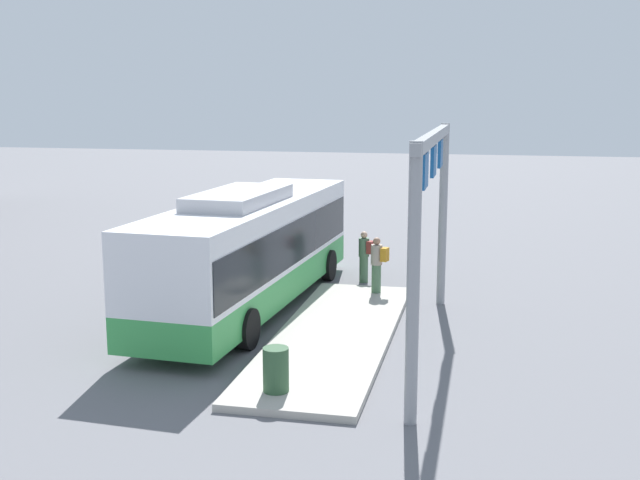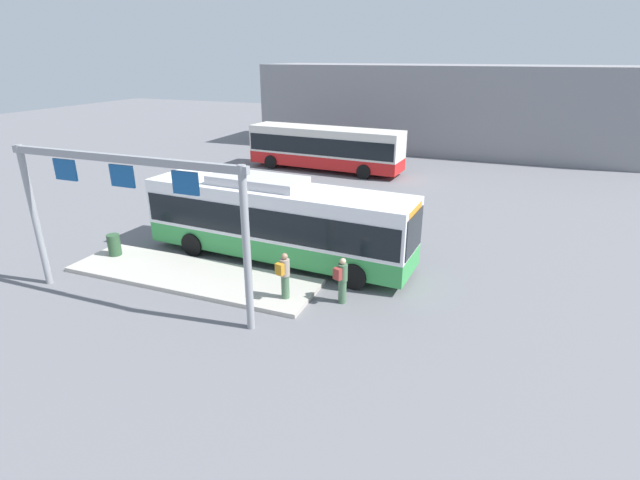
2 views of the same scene
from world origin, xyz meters
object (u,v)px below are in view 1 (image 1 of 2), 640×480
object	(u,v)px
bus_main	(251,246)
person_waiting_near	(377,263)
trash_bin	(276,370)
person_boarding	(365,255)

from	to	relation	value
bus_main	person_waiting_near	distance (m)	3.89
bus_main	trash_bin	size ratio (longest dim) A/B	12.78
bus_main	trash_bin	xyz separation A→B (m)	(-6.39, -2.47, -1.20)
trash_bin	person_waiting_near	bearing A→B (deg)	-5.81
person_waiting_near	trash_bin	xyz separation A→B (m)	(-8.29, 0.84, -0.44)
bus_main	person_boarding	distance (m)	4.67
person_boarding	person_waiting_near	size ratio (longest dim) A/B	1.00
person_waiting_near	bus_main	bearing A→B (deg)	44.72
bus_main	person_boarding	bearing A→B (deg)	-31.64
bus_main	trash_bin	world-z (taller)	bus_main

